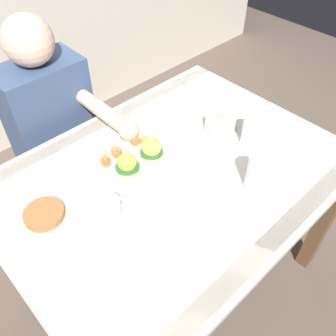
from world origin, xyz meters
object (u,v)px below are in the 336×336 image
object	(u,v)px
fork	(208,199)
diner_person	(57,129)
eggs_benedict_plate	(139,159)
fruit_bowl	(220,123)
dining_table	(173,193)
side_plate	(45,216)
water_glass_far	(257,174)
coffee_mug	(109,211)
water_glass_near	(252,131)

from	to	relation	value
fork	diner_person	world-z (taller)	diner_person
eggs_benedict_plate	fruit_bowl	distance (m)	0.37
diner_person	dining_table	bearing A→B (deg)	-78.32
dining_table	eggs_benedict_plate	world-z (taller)	eggs_benedict_plate
fork	eggs_benedict_plate	bearing A→B (deg)	101.24
fork	side_plate	world-z (taller)	side_plate
dining_table	side_plate	world-z (taller)	side_plate
eggs_benedict_plate	side_plate	xyz separation A→B (m)	(-0.37, 0.01, -0.01)
water_glass_far	diner_person	size ratio (longest dim) A/B	0.11
eggs_benedict_plate	water_glass_far	bearing A→B (deg)	-58.41
coffee_mug	diner_person	size ratio (longest dim) A/B	0.10
side_plate	water_glass_near	bearing A→B (deg)	-15.91
water_glass_far	side_plate	size ratio (longest dim) A/B	0.65
water_glass_near	water_glass_far	bearing A→B (deg)	-138.62
dining_table	diner_person	size ratio (longest dim) A/B	1.05
eggs_benedict_plate	water_glass_far	world-z (taller)	water_glass_far
fruit_bowl	diner_person	size ratio (longest dim) A/B	0.11
fruit_bowl	coffee_mug	bearing A→B (deg)	-173.65
dining_table	fruit_bowl	bearing A→B (deg)	9.21
water_glass_far	fruit_bowl	bearing A→B (deg)	62.58
fork	water_glass_near	distance (m)	0.34
water_glass_far	side_plate	xyz separation A→B (m)	(-0.58, 0.36, -0.04)
eggs_benedict_plate	coffee_mug	distance (m)	0.26
water_glass_near	diner_person	bearing A→B (deg)	123.04
dining_table	diner_person	bearing A→B (deg)	101.68
water_glass_near	eggs_benedict_plate	bearing A→B (deg)	152.22
water_glass_near	dining_table	bearing A→B (deg)	165.15
water_glass_near	diner_person	world-z (taller)	diner_person
fruit_bowl	fork	world-z (taller)	fruit_bowl
diner_person	fruit_bowl	bearing A→B (deg)	-52.39
water_glass_near	water_glass_far	xyz separation A→B (m)	(-0.17, -0.15, -0.00)
water_glass_near	water_glass_far	distance (m)	0.22
dining_table	fork	size ratio (longest dim) A/B	8.16
fork	diner_person	size ratio (longest dim) A/B	0.13
coffee_mug	water_glass_far	bearing A→B (deg)	-26.18
coffee_mug	fork	bearing A→B (deg)	-27.80
eggs_benedict_plate	diner_person	bearing A→B (deg)	97.68
fork	water_glass_near	xyz separation A→B (m)	(0.33, 0.08, 0.05)
eggs_benedict_plate	fruit_bowl	bearing A→B (deg)	-10.46
fruit_bowl	diner_person	bearing A→B (deg)	127.61
water_glass_far	side_plate	world-z (taller)	water_glass_far
dining_table	fruit_bowl	distance (m)	0.33
dining_table	water_glass_far	bearing A→B (deg)	-56.30
water_glass_far	diner_person	bearing A→B (deg)	108.53
water_glass_near	side_plate	world-z (taller)	water_glass_near
eggs_benedict_plate	water_glass_far	size ratio (longest dim) A/B	2.08
fruit_bowl	water_glass_far	bearing A→B (deg)	-117.42
eggs_benedict_plate	fruit_bowl	world-z (taller)	eggs_benedict_plate
side_plate	fruit_bowl	bearing A→B (deg)	-6.20
fork	water_glass_far	xyz separation A→B (m)	(0.16, -0.07, 0.05)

